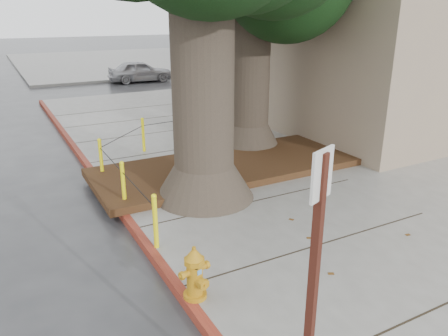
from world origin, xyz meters
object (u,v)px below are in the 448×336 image
object	(u,v)px
fire_hydrant	(195,273)
signpost	(312,295)
car_silver	(140,71)
car_red	(242,64)

from	to	relation	value
fire_hydrant	signpost	size ratio (longest dim) A/B	0.28
car_silver	car_red	bearing A→B (deg)	-87.21
fire_hydrant	signpost	bearing A→B (deg)	-103.34
fire_hydrant	car_silver	bearing A→B (deg)	61.80
signpost	car_red	bearing A→B (deg)	39.39
car_silver	car_red	xyz separation A→B (m)	(6.53, -0.19, 0.05)
fire_hydrant	car_red	xyz separation A→B (m)	(12.22, 19.52, 0.13)
fire_hydrant	car_silver	distance (m)	20.52
signpost	car_red	size ratio (longest dim) A/B	0.69
signpost	car_silver	size ratio (longest dim) A/B	0.78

